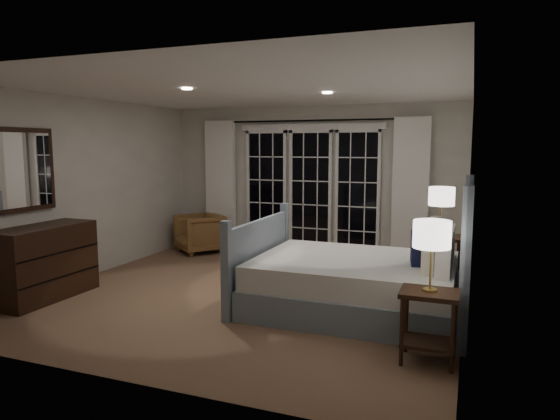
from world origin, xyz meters
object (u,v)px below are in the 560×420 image
(bed, at_px, (360,281))
(nightstand_left, at_px, (429,316))
(lamp_left, at_px, (432,235))
(armchair, at_px, (200,233))
(nightstand_right, at_px, (439,254))
(dresser, at_px, (44,262))
(lamp_right, at_px, (442,197))

(bed, distance_m, nightstand_left, 1.40)
(nightstand_left, xyz_separation_m, lamp_left, (-0.00, 0.00, 0.69))
(nightstand_left, distance_m, lamp_left, 0.69)
(nightstand_left, distance_m, armchair, 5.19)
(lamp_left, height_order, armchair, lamp_left)
(nightstand_right, height_order, armchair, nightstand_right)
(dresser, bearing_deg, lamp_left, -2.73)
(bed, bearing_deg, lamp_left, -53.62)
(nightstand_right, bearing_deg, nightstand_left, -88.59)
(nightstand_left, height_order, lamp_right, lamp_right)
(bed, relative_size, nightstand_right, 3.36)
(nightstand_left, xyz_separation_m, nightstand_right, (-0.06, 2.29, 0.06))
(armchair, distance_m, dresser, 3.02)
(bed, distance_m, lamp_right, 1.64)
(lamp_left, bearing_deg, nightstand_right, 91.41)
(dresser, bearing_deg, armchair, 82.56)
(nightstand_left, xyz_separation_m, dresser, (-4.47, 0.21, 0.04))
(nightstand_left, height_order, lamp_left, lamp_left)
(lamp_right, bearing_deg, nightstand_left, -88.59)
(bed, relative_size, armchair, 3.25)
(nightstand_left, bearing_deg, lamp_right, 91.41)
(bed, distance_m, lamp_left, 1.59)
(armchair, bearing_deg, lamp_right, 25.53)
(nightstand_right, xyz_separation_m, armchair, (-4.02, 0.92, -0.14))
(bed, xyz_separation_m, nightstand_right, (0.77, 1.17, 0.12))
(lamp_right, distance_m, armchair, 4.21)
(bed, distance_m, dresser, 3.75)
(bed, distance_m, nightstand_right, 1.41)
(armchair, bearing_deg, lamp_left, 0.14)
(nightstand_right, distance_m, lamp_right, 0.73)
(nightstand_right, bearing_deg, armchair, 167.18)
(nightstand_left, bearing_deg, armchair, 141.80)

